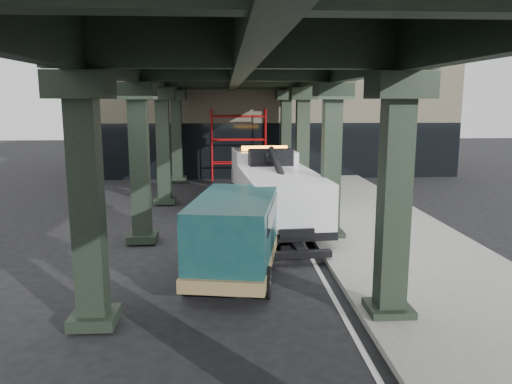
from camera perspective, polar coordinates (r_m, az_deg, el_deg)
name	(u,v)px	position (r m, az deg, el deg)	size (l,w,h in m)	color
ground	(253,260)	(14.28, -0.36, -7.81)	(90.00, 90.00, 0.00)	black
sidewalk	(386,236)	(16.98, 14.66, -4.92)	(5.00, 40.00, 0.15)	gray
lane_stripe	(302,240)	(16.36, 5.24, -5.46)	(0.12, 38.00, 0.01)	silver
viaduct	(236,67)	(15.58, -2.31, 14.07)	(7.40, 32.00, 6.40)	black
building	(266,108)	(33.66, 1.18, 9.62)	(22.00, 10.00, 8.00)	#C6B793
scaffolding	(239,143)	(28.30, -2.00, 5.63)	(3.08, 0.88, 4.00)	#B40E10
tow_truck	(272,186)	(18.39, 1.85, 0.73)	(3.05, 8.74, 2.81)	black
towed_van	(237,231)	(12.99, -2.23, -4.53)	(2.79, 5.38, 2.08)	#10383A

